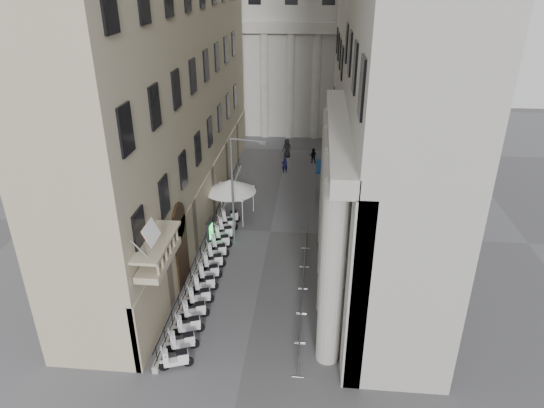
{
  "coord_description": "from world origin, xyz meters",
  "views": [
    {
      "loc": [
        3.21,
        -13.49,
        18.13
      ],
      "look_at": [
        0.55,
        14.79,
        4.5
      ],
      "focal_mm": 32.0,
      "sensor_mm": 36.0,
      "label": 1
    }
  ],
  "objects_px": {
    "security_tent": "(229,185)",
    "street_lamp": "(236,183)",
    "scooter_0": "(177,368)",
    "pedestrian_a": "(285,165)",
    "pedestrian_b": "(313,155)",
    "info_kiosk": "(209,234)"
  },
  "relations": [
    {
      "from": "pedestrian_a",
      "to": "scooter_0",
      "type": "bearing_deg",
      "value": 70.15
    },
    {
      "from": "street_lamp",
      "to": "info_kiosk",
      "type": "bearing_deg",
      "value": -149.71
    },
    {
      "from": "scooter_0",
      "to": "info_kiosk",
      "type": "distance_m",
      "value": 12.25
    },
    {
      "from": "scooter_0",
      "to": "pedestrian_a",
      "type": "distance_m",
      "value": 27.14
    },
    {
      "from": "scooter_0",
      "to": "info_kiosk",
      "type": "xyz_separation_m",
      "value": [
        -0.87,
        12.18,
        0.98
      ]
    },
    {
      "from": "pedestrian_b",
      "to": "security_tent",
      "type": "bearing_deg",
      "value": 66.93
    },
    {
      "from": "info_kiosk",
      "to": "pedestrian_b",
      "type": "distance_m",
      "value": 19.25
    },
    {
      "from": "scooter_0",
      "to": "info_kiosk",
      "type": "bearing_deg",
      "value": -15.38
    },
    {
      "from": "scooter_0",
      "to": "pedestrian_b",
      "type": "height_order",
      "value": "pedestrian_b"
    },
    {
      "from": "street_lamp",
      "to": "pedestrian_a",
      "type": "bearing_deg",
      "value": 92.86
    },
    {
      "from": "scooter_0",
      "to": "security_tent",
      "type": "xyz_separation_m",
      "value": [
        -0.27,
        17.18,
        2.74
      ]
    },
    {
      "from": "pedestrian_a",
      "to": "info_kiosk",
      "type": "bearing_deg",
      "value": 60.91
    },
    {
      "from": "info_kiosk",
      "to": "pedestrian_b",
      "type": "bearing_deg",
      "value": 75.5
    },
    {
      "from": "pedestrian_a",
      "to": "pedestrian_b",
      "type": "distance_m",
      "value": 4.18
    },
    {
      "from": "security_tent",
      "to": "scooter_0",
      "type": "bearing_deg",
      "value": -89.09
    },
    {
      "from": "scooter_0",
      "to": "pedestrian_b",
      "type": "xyz_separation_m",
      "value": [
        6.33,
        30.04,
        0.79
      ]
    },
    {
      "from": "security_tent",
      "to": "street_lamp",
      "type": "xyz_separation_m",
      "value": [
        1.4,
        -4.37,
        2.05
      ]
    },
    {
      "from": "scooter_0",
      "to": "street_lamp",
      "type": "xyz_separation_m",
      "value": [
        1.13,
        12.81,
        4.8
      ]
    },
    {
      "from": "street_lamp",
      "to": "info_kiosk",
      "type": "relative_size",
      "value": 4.16
    },
    {
      "from": "security_tent",
      "to": "pedestrian_b",
      "type": "height_order",
      "value": "security_tent"
    },
    {
      "from": "street_lamp",
      "to": "info_kiosk",
      "type": "xyz_separation_m",
      "value": [
        -2.0,
        -0.63,
        -3.82
      ]
    },
    {
      "from": "pedestrian_a",
      "to": "pedestrian_b",
      "type": "relative_size",
      "value": 1.0
    }
  ]
}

